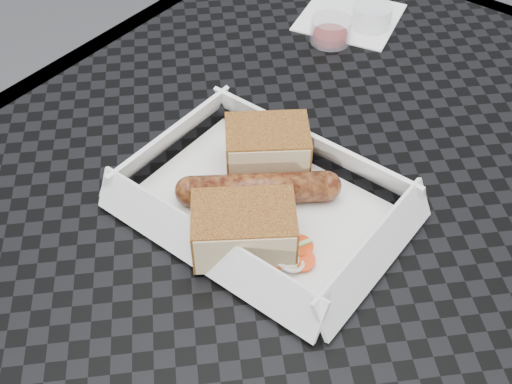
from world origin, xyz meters
TOP-DOWN VIEW (x-y plane):
  - patio_table at (0.00, 0.00)m, footprint 0.80×0.80m
  - food_tray at (-0.06, -0.10)m, footprint 0.22×0.15m
  - bratwurst at (-0.07, -0.09)m, footprint 0.12×0.11m
  - bread_near at (-0.09, -0.05)m, footprint 0.10×0.09m
  - bread_far at (-0.04, -0.14)m, footprint 0.10×0.10m
  - veg_garnish at (-0.00, -0.13)m, footprint 0.03×0.03m
  - napkin at (-0.17, 0.24)m, footprint 0.14×0.14m
  - condiment_cup_sauce at (-0.16, 0.18)m, footprint 0.05×0.05m
  - condiment_cup_empty at (-0.14, 0.24)m, footprint 0.05×0.05m

SIDE VIEW (x-z plane):
  - patio_table at x=0.00m, z-range 0.30..1.04m
  - napkin at x=-0.17m, z-range 0.74..0.75m
  - food_tray at x=-0.06m, z-range 0.74..0.75m
  - veg_garnish at x=0.00m, z-range 0.75..0.75m
  - condiment_cup_sauce at x=-0.16m, z-range 0.74..0.78m
  - condiment_cup_empty at x=-0.14m, z-range 0.74..0.78m
  - bratwurst at x=-0.07m, z-range 0.75..0.78m
  - bread_far at x=-0.04m, z-range 0.75..0.79m
  - bread_near at x=-0.09m, z-range 0.75..0.80m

